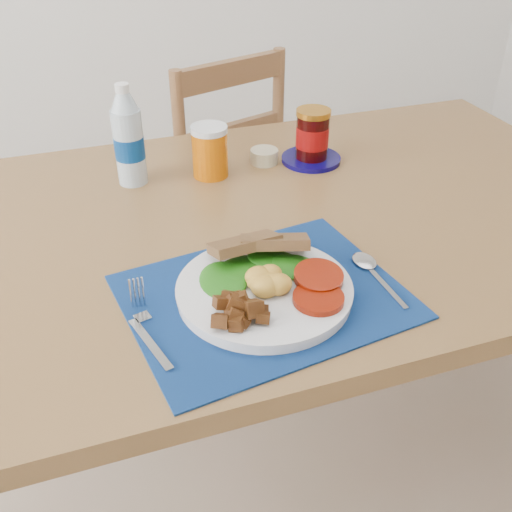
{
  "coord_description": "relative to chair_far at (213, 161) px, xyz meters",
  "views": [
    {
      "loc": [
        -0.42,
        -0.75,
        1.33
      ],
      "look_at": [
        -0.16,
        -0.01,
        0.8
      ],
      "focal_mm": 42.0,
      "sensor_mm": 36.0,
      "label": 1
    }
  ],
  "objects": [
    {
      "name": "table",
      "position": [
        -0.01,
        -0.7,
        0.12
      ],
      "size": [
        1.4,
        0.9,
        0.75
      ],
      "color": "brown",
      "rests_on": "ground"
    },
    {
      "name": "chair_far",
      "position": [
        0.0,
        0.0,
        0.0
      ],
      "size": [
        0.5,
        0.49,
        1.08
      ],
      "rotation": [
        0.0,
        0.0,
        3.46
      ],
      "color": "brown",
      "rests_on": "ground"
    },
    {
      "name": "placemat",
      "position": [
        -0.17,
        -0.94,
        0.2
      ],
      "size": [
        0.47,
        0.39,
        0.0
      ],
      "primitive_type": "cube",
      "rotation": [
        0.0,
        0.0,
        0.13
      ],
      "color": "#040D32",
      "rests_on": "table"
    },
    {
      "name": "breakfast_plate",
      "position": [
        -0.18,
        -0.95,
        0.22
      ],
      "size": [
        0.28,
        0.28,
        0.07
      ],
      "rotation": [
        0.0,
        0.0,
        -0.05
      ],
      "color": "silver",
      "rests_on": "placemat"
    },
    {
      "name": "fork",
      "position": [
        -0.36,
        -0.96,
        0.21
      ],
      "size": [
        0.04,
        0.18,
        0.0
      ],
      "rotation": [
        0.0,
        0.0,
        0.25
      ],
      "color": "#B2B5BA",
      "rests_on": "placemat"
    },
    {
      "name": "spoon",
      "position": [
        0.02,
        -0.94,
        0.21
      ],
      "size": [
        0.04,
        0.16,
        0.0
      ],
      "rotation": [
        0.0,
        0.0,
        0.02
      ],
      "color": "#B2B5BA",
      "rests_on": "placemat"
    },
    {
      "name": "water_bottle",
      "position": [
        -0.3,
        -0.47,
        0.29
      ],
      "size": [
        0.06,
        0.06,
        0.21
      ],
      "color": "#ADBFCC",
      "rests_on": "table"
    },
    {
      "name": "juice_glass",
      "position": [
        -0.13,
        -0.49,
        0.25
      ],
      "size": [
        0.08,
        0.08,
        0.11
      ],
      "primitive_type": "cylinder",
      "color": "#C55B05",
      "rests_on": "table"
    },
    {
      "name": "ramekin",
      "position": [
        -0.0,
        -0.47,
        0.22
      ],
      "size": [
        0.06,
        0.06,
        0.03
      ],
      "primitive_type": "cylinder",
      "color": "#B9AF88",
      "rests_on": "table"
    },
    {
      "name": "jam_on_saucer",
      "position": [
        0.1,
        -0.5,
        0.25
      ],
      "size": [
        0.14,
        0.14,
        0.12
      ],
      "color": "#090449",
      "rests_on": "table"
    }
  ]
}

